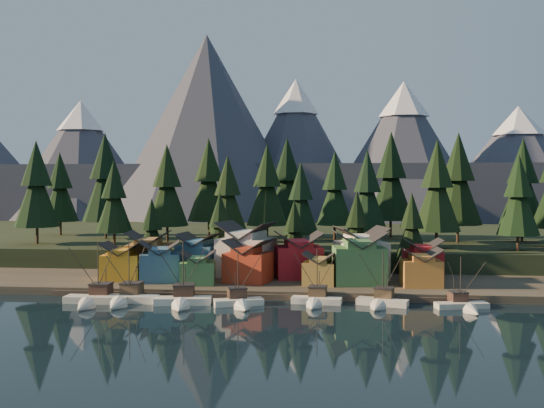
# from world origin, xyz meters

# --- Properties ---
(ground) EXTENTS (500.00, 500.00, 0.00)m
(ground) POSITION_xyz_m (0.00, 0.00, 0.00)
(ground) COLOR black
(ground) RESTS_ON ground
(shore_strip) EXTENTS (400.00, 50.00, 1.50)m
(shore_strip) POSITION_xyz_m (0.00, 40.00, 0.75)
(shore_strip) COLOR #312C23
(shore_strip) RESTS_ON ground
(hillside) EXTENTS (420.00, 100.00, 6.00)m
(hillside) POSITION_xyz_m (0.00, 90.00, 3.00)
(hillside) COLOR black
(hillside) RESTS_ON ground
(dock) EXTENTS (80.00, 4.00, 1.00)m
(dock) POSITION_xyz_m (0.00, 16.50, 0.50)
(dock) COLOR #4C4136
(dock) RESTS_ON ground
(mountain_ridge) EXTENTS (560.00, 190.00, 90.00)m
(mountain_ridge) POSITION_xyz_m (-4.20, 213.59, 26.06)
(mountain_ridge) COLOR #494D5E
(mountain_ridge) RESTS_ON ground
(boat_0) EXTENTS (11.82, 12.88, 12.20)m
(boat_0) POSITION_xyz_m (-28.60, 7.47, 2.18)
(boat_0) COLOR beige
(boat_0) RESTS_ON ground
(boat_1) EXTENTS (11.49, 12.46, 12.38)m
(boat_1) POSITION_xyz_m (-23.29, 8.73, 2.27)
(boat_1) COLOR silver
(boat_1) RESTS_ON ground
(boat_2) EXTENTS (10.67, 11.35, 12.44)m
(boat_2) POSITION_xyz_m (-12.59, 7.97, 2.41)
(boat_2) COLOR white
(boat_2) RESTS_ON ground
(boat_3) EXTENTS (9.40, 9.93, 11.06)m
(boat_3) POSITION_xyz_m (-2.45, 8.37, 2.17)
(boat_3) COLOR white
(boat_3) RESTS_ON ground
(boat_4) EXTENTS (9.40, 10.07, 10.87)m
(boat_4) POSITION_xyz_m (10.81, 11.34, 2.09)
(boat_4) COLOR white
(boat_4) RESTS_ON ground
(boat_5) EXTENTS (9.63, 10.11, 10.90)m
(boat_5) POSITION_xyz_m (22.26, 11.04, 2.09)
(boat_5) COLOR silver
(boat_5) RESTS_ON ground
(boat_6) EXTENTS (9.61, 10.15, 9.87)m
(boat_6) POSITION_xyz_m (36.20, 9.74, 1.79)
(boat_6) COLOR beige
(boat_6) RESTS_ON ground
(house_front_0) EXTENTS (8.44, 8.06, 7.79)m
(house_front_0) POSITION_xyz_m (-29.78, 25.34, 5.59)
(house_front_0) COLOR orange
(house_front_0) RESTS_ON shore_strip
(house_front_1) EXTENTS (9.63, 9.40, 8.22)m
(house_front_1) POSITION_xyz_m (-21.53, 24.52, 5.82)
(house_front_1) COLOR #376082
(house_front_1) RESTS_ON shore_strip
(house_front_2) EXTENTS (7.59, 7.64, 6.58)m
(house_front_2) POSITION_xyz_m (-13.06, 22.11, 4.96)
(house_front_2) COLOR #478045
(house_front_2) RESTS_ON shore_strip
(house_front_3) EXTENTS (10.13, 9.83, 8.66)m
(house_front_3) POSITION_xyz_m (-3.40, 25.48, 6.05)
(house_front_3) COLOR #A32F19
(house_front_3) RESTS_ON shore_strip
(house_front_4) EXTENTS (6.80, 7.25, 6.41)m
(house_front_4) POSITION_xyz_m (11.10, 23.96, 4.87)
(house_front_4) COLOR olive
(house_front_4) RESTS_ON shore_strip
(house_front_5) EXTENTS (10.99, 10.18, 10.55)m
(house_front_5) POSITION_xyz_m (18.94, 25.48, 7.04)
(house_front_5) COLOR #457A42
(house_front_5) RESTS_ON shore_strip
(house_front_6) EXTENTS (7.78, 7.40, 7.42)m
(house_front_6) POSITION_xyz_m (30.89, 24.08, 5.40)
(house_front_6) COLOR #C77E33
(house_front_6) RESTS_ON shore_strip
(house_back_0) EXTENTS (9.65, 9.33, 9.59)m
(house_back_0) POSITION_xyz_m (-26.16, 31.71, 6.54)
(house_back_0) COLOR olive
(house_back_0) RESTS_ON shore_strip
(house_back_1) EXTENTS (9.19, 9.28, 9.14)m
(house_back_1) POSITION_xyz_m (-15.52, 33.48, 6.30)
(house_back_1) COLOR teal
(house_back_1) RESTS_ON shore_strip
(house_back_2) EXTENTS (13.10, 12.44, 11.72)m
(house_back_2) POSITION_xyz_m (-4.81, 32.67, 7.66)
(house_back_2) COLOR beige
(house_back_2) RESTS_ON shore_strip
(house_back_3) EXTENTS (11.05, 10.24, 9.69)m
(house_back_3) POSITION_xyz_m (6.46, 31.87, 6.59)
(house_back_3) COLOR maroon
(house_back_3) RESTS_ON shore_strip
(house_back_4) EXTENTS (11.96, 11.67, 10.84)m
(house_back_4) POSITION_xyz_m (19.64, 32.58, 7.19)
(house_back_4) COLOR silver
(house_back_4) RESTS_ON shore_strip
(house_back_5) EXTENTS (7.66, 7.75, 8.55)m
(house_back_5) POSITION_xyz_m (32.17, 31.31, 5.99)
(house_back_5) COLOR maroon
(house_back_5) RESTS_ON shore_strip
(tree_hill_0) EXTENTS (11.41, 11.41, 26.57)m
(tree_hill_0) POSITION_xyz_m (-62.00, 52.00, 20.53)
(tree_hill_0) COLOR #332319
(tree_hill_0) RESTS_ON hillside
(tree_hill_1) EXTENTS (12.79, 12.79, 29.80)m
(tree_hill_1) POSITION_xyz_m (-50.00, 68.00, 22.29)
(tree_hill_1) COLOR #332319
(tree_hill_1) RESTS_ON hillside
(tree_hill_2) EXTENTS (9.10, 9.10, 21.19)m
(tree_hill_2) POSITION_xyz_m (-40.00, 48.00, 17.58)
(tree_hill_2) COLOR #332319
(tree_hill_2) RESTS_ON hillside
(tree_hill_3) EXTENTS (11.14, 11.14, 25.95)m
(tree_hill_3) POSITION_xyz_m (-30.00, 60.00, 20.19)
(tree_hill_3) COLOR #332319
(tree_hill_3) RESTS_ON hillside
(tree_hill_4) EXTENTS (12.26, 12.26, 28.55)m
(tree_hill_4) POSITION_xyz_m (-22.00, 75.00, 21.61)
(tree_hill_4) COLOR #332319
(tree_hill_4) RESTS_ON hillside
(tree_hill_5) EXTENTS (9.65, 9.65, 22.49)m
(tree_hill_5) POSITION_xyz_m (-12.00, 50.00, 18.29)
(tree_hill_5) COLOR #332319
(tree_hill_5) RESTS_ON hillside
(tree_hill_6) EXTENTS (11.20, 11.20, 26.08)m
(tree_hill_6) POSITION_xyz_m (-4.00, 65.00, 20.26)
(tree_hill_6) COLOR #332319
(tree_hill_6) RESTS_ON hillside
(tree_hill_7) EXTENTS (8.91, 8.91, 20.76)m
(tree_hill_7) POSITION_xyz_m (6.00, 48.00, 17.34)
(tree_hill_7) COLOR #332319
(tree_hill_7) RESTS_ON hillside
(tree_hill_8) EXTENTS (10.53, 10.53, 24.54)m
(tree_hill_8) POSITION_xyz_m (14.00, 72.00, 19.41)
(tree_hill_8) COLOR #332319
(tree_hill_8) RESTS_ON hillside
(tree_hill_9) EXTENTS (10.23, 10.23, 23.84)m
(tree_hill_9) POSITION_xyz_m (22.00, 55.00, 19.03)
(tree_hill_9) COLOR #332319
(tree_hill_9) RESTS_ON hillside
(tree_hill_10) EXTENTS (13.04, 13.04, 30.38)m
(tree_hill_10) POSITION_xyz_m (30.00, 80.00, 22.61)
(tree_hill_10) COLOR #332319
(tree_hill_10) RESTS_ON hillside
(tree_hill_11) EXTENTS (11.13, 11.13, 25.93)m
(tree_hill_11) POSITION_xyz_m (38.00, 50.00, 20.18)
(tree_hill_11) COLOR #332319
(tree_hill_11) RESTS_ON hillside
(tree_hill_12) EXTENTS (12.40, 12.40, 28.88)m
(tree_hill_12) POSITION_xyz_m (46.00, 66.00, 21.79)
(tree_hill_12) COLOR #332319
(tree_hill_12) RESTS_ON hillside
(tree_hill_13) EXTENTS (9.53, 9.53, 22.19)m
(tree_hill_13) POSITION_xyz_m (56.00, 48.00, 18.13)
(tree_hill_13) COLOR #332319
(tree_hill_13) RESTS_ON hillside
(tree_hill_14) EXTENTS (11.88, 11.88, 27.67)m
(tree_hill_14) POSITION_xyz_m (64.00, 72.00, 21.13)
(tree_hill_14) COLOR #332319
(tree_hill_14) RESTS_ON hillside
(tree_hill_15) EXTENTS (12.48, 12.48, 29.08)m
(tree_hill_15) POSITION_xyz_m (0.00, 82.00, 21.90)
(tree_hill_15) COLOR #332319
(tree_hill_15) RESTS_ON hillside
(tree_hill_16) EXTENTS (10.71, 10.71, 24.94)m
(tree_hill_16) POSITION_xyz_m (-68.00, 78.00, 19.63)
(tree_hill_16) COLOR #332319
(tree_hill_16) RESTS_ON hillside
(tree_shore_0) EXTENTS (7.13, 7.13, 16.61)m
(tree_shore_0) POSITION_xyz_m (-28.00, 40.00, 10.57)
(tree_shore_0) COLOR #332319
(tree_shore_0) RESTS_ON shore_strip
(tree_shore_1) EXTENTS (7.73, 7.73, 18.02)m
(tree_shore_1) POSITION_xyz_m (-12.00, 40.00, 11.34)
(tree_shore_1) COLOR #332319
(tree_shore_1) RESTS_ON shore_strip
(tree_shore_2) EXTENTS (7.03, 7.03, 16.37)m
(tree_shore_2) POSITION_xyz_m (5.00, 40.00, 10.44)
(tree_shore_2) COLOR #332319
(tree_shore_2) RESTS_ON shore_strip
(tree_shore_3) EXTENTS (7.90, 7.90, 18.41)m
(tree_shore_3) POSITION_xyz_m (19.00, 40.00, 11.56)
(tree_shore_3) COLOR #332319
(tree_shore_3) RESTS_ON shore_strip
(tree_shore_4) EXTENTS (7.77, 7.77, 18.11)m
(tree_shore_4) POSITION_xyz_m (31.00, 40.00, 11.39)
(tree_shore_4) COLOR #332319
(tree_shore_4) RESTS_ON shore_strip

